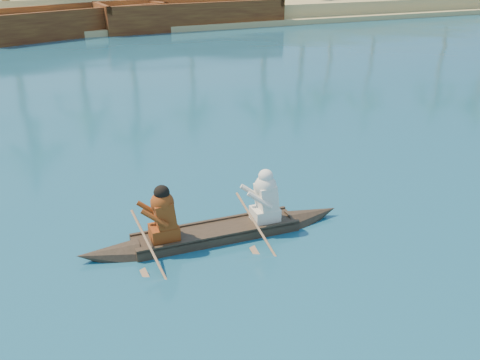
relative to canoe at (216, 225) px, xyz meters
name	(u,v)px	position (x,y,z in m)	size (l,w,h in m)	color
canoe	(216,225)	(0.00, 0.00, 0.00)	(5.13, 0.83, 1.41)	#3C2D20
barge_mid	(75,22)	(1.09, 28.01, 0.42)	(12.42, 7.81, 1.96)	brown
barge_right	(191,16)	(8.84, 28.19, 0.45)	(12.64, 4.79, 2.07)	brown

